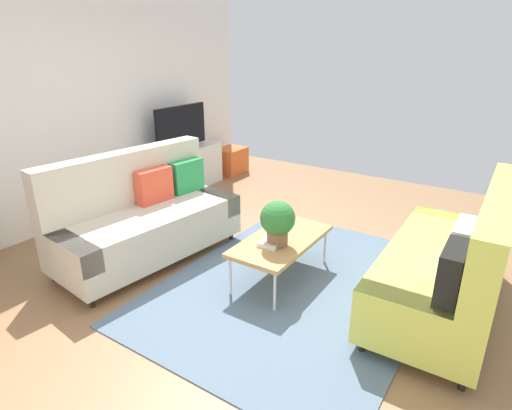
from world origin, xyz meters
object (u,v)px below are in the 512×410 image
object	(u,v)px
tv_console	(183,169)
vase_0	(150,151)
coffee_table	(281,241)
potted_plant	(278,221)
bottle_0	(174,146)
storage_trunk	(231,161)
vase_1	(160,149)
couch_green	(451,265)
tv	(181,128)
table_book_0	(271,242)
couch_beige	(145,217)

from	to	relation	value
tv_console	vase_0	bearing A→B (deg)	175.07
coffee_table	potted_plant	distance (m)	0.29
tv_console	bottle_0	xyz separation A→B (m)	(-0.20, -0.04, 0.41)
coffee_table	storage_trunk	distance (m)	3.59
tv_console	vase_1	size ratio (longest dim) A/B	9.75
couch_green	potted_plant	size ratio (longest dim) A/B	4.57
tv	table_book_0	bearing A→B (deg)	-122.44
potted_plant	vase_1	bearing A→B (deg)	65.52
couch_beige	vase_0	distance (m)	1.78
couch_beige	vase_0	bearing A→B (deg)	-129.12
vase_1	couch_green	bearing A→B (deg)	-101.19
table_book_0	bottle_0	bearing A→B (deg)	60.63
couch_green	bottle_0	distance (m)	4.11
couch_green	tv	xyz separation A→B (m)	(1.19, 4.00, 0.51)
couch_green	vase_1	size ratio (longest dim) A/B	13.31
tv_console	table_book_0	xyz separation A→B (m)	(-1.62, -2.57, 0.12)
table_book_0	bottle_0	world-z (taller)	bottle_0
coffee_table	bottle_0	xyz separation A→B (m)	(1.28, 2.55, 0.34)
storage_trunk	bottle_0	size ratio (longest dim) A/B	2.95
table_book_0	tv_console	bearing A→B (deg)	57.76
tv	tv_console	bearing A→B (deg)	90.00
tv	storage_trunk	distance (m)	1.32
storage_trunk	vase_1	xyz separation A→B (m)	(-1.49, 0.15, 0.49)
potted_plant	table_book_0	distance (m)	0.22
potted_plant	vase_0	size ratio (longest dim) A/B	2.79
coffee_table	bottle_0	size ratio (longest dim) A/B	6.24
tv_console	vase_1	xyz separation A→B (m)	(-0.39, 0.05, 0.39)
tv	vase_0	bearing A→B (deg)	173.12
tv	vase_0	distance (m)	0.63
table_book_0	coffee_table	bearing A→B (deg)	-7.90
vase_0	vase_1	xyz separation A→B (m)	(0.19, 0.00, -0.00)
couch_beige	tv_console	distance (m)	2.19
couch_beige	bottle_0	world-z (taller)	couch_beige
vase_1	potted_plant	bearing A→B (deg)	-114.48
couch_green	storage_trunk	size ratio (longest dim) A/B	3.68
tv	vase_1	world-z (taller)	tv
couch_green	tv_console	bearing A→B (deg)	72.65
coffee_table	tv_console	bearing A→B (deg)	60.36
coffee_table	storage_trunk	size ratio (longest dim) A/B	2.12
couch_green	vase_1	world-z (taller)	couch_green
tv_console	tv	size ratio (longest dim) A/B	1.40
tv	vase_0	size ratio (longest dim) A/B	6.68
couch_beige	bottle_0	bearing A→B (deg)	-138.61
coffee_table	vase_0	size ratio (longest dim) A/B	7.35
table_book_0	bottle_0	size ratio (longest dim) A/B	1.36
couch_green	coffee_table	world-z (taller)	couch_green
vase_0	vase_1	world-z (taller)	vase_0
coffee_table	table_book_0	xyz separation A→B (m)	(-0.15, 0.02, 0.05)
tv_console	potted_plant	distance (m)	3.09
couch_beige	storage_trunk	distance (m)	3.15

